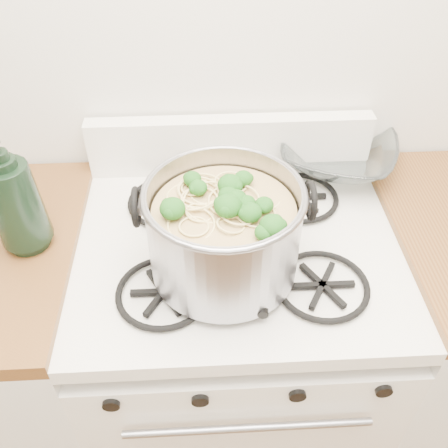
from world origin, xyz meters
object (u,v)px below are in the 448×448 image
gas_range (235,355)px  glass_bowl (337,160)px  stock_pot (224,232)px  spatula (264,228)px  bottle (12,192)px

gas_range → glass_bowl: bearing=43.3°
stock_pot → spatula: (0.10, 0.11, -0.09)m
spatula → glass_bowl: size_ratio=2.52×
glass_bowl → bottle: bearing=-161.1°
gas_range → spatula: bearing=15.4°
stock_pot → bottle: bottle is taller
bottle → gas_range: bearing=-23.9°
stock_pot → spatula: size_ratio=1.14×
bottle → glass_bowl: bearing=-3.7°
bottle → stock_pot: bearing=-35.4°
stock_pot → bottle: (-0.44, 0.10, 0.04)m
stock_pot → glass_bowl: 0.50m
gas_range → glass_bowl: (0.29, 0.28, 0.50)m
stock_pot → bottle: size_ratio=1.18×
gas_range → spatula: (0.06, 0.02, 0.50)m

